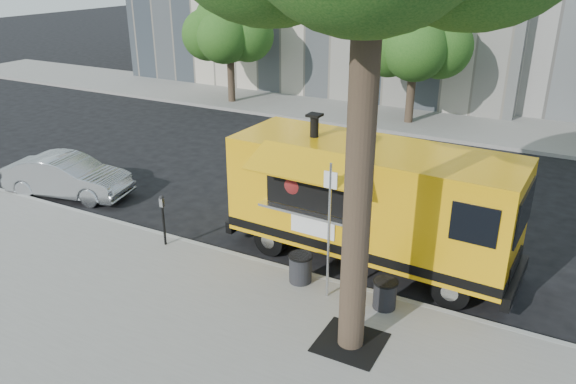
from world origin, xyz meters
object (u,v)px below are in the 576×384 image
(far_tree_a, at_px, (229,27))
(trash_bin_left, at_px, (300,267))
(far_tree_b, at_px, (416,36))
(trash_bin_right, at_px, (385,293))
(food_truck, at_px, (369,200))
(sedan, at_px, (68,176))
(sign_post, at_px, (329,224))
(parking_meter, at_px, (163,214))

(far_tree_a, relative_size, trash_bin_left, 8.16)
(far_tree_b, height_order, trash_bin_right, far_tree_b)
(trash_bin_left, bearing_deg, far_tree_b, 97.26)
(food_truck, height_order, sedan, food_truck)
(sign_post, bearing_deg, food_truck, 87.39)
(far_tree_b, xyz_separation_m, parking_meter, (-2.00, -14.05, -2.85))
(far_tree_b, bearing_deg, trash_bin_left, -82.74)
(parking_meter, relative_size, food_truck, 0.19)
(sedan, xyz_separation_m, trash_bin_right, (10.63, -1.39, -0.16))
(sign_post, bearing_deg, trash_bin_left, 161.93)
(far_tree_a, height_order, sedan, far_tree_a)
(parking_meter, bearing_deg, trash_bin_right, -0.36)
(sign_post, distance_m, food_truck, 2.08)
(far_tree_a, height_order, far_tree_b, far_tree_b)
(parking_meter, bearing_deg, far_tree_b, 81.90)
(far_tree_a, bearing_deg, trash_bin_left, -51.59)
(food_truck, bearing_deg, far_tree_b, 104.90)
(sign_post, height_order, food_truck, food_truck)
(food_truck, bearing_deg, trash_bin_right, -56.72)
(sedan, distance_m, trash_bin_left, 8.75)
(far_tree_a, distance_m, food_truck, 16.71)
(food_truck, bearing_deg, sedan, -174.27)
(sedan, bearing_deg, sign_post, -111.30)
(sign_post, height_order, trash_bin_right, sign_post)
(far_tree_b, bearing_deg, trash_bin_right, -75.03)
(parking_meter, bearing_deg, sedan, 164.49)
(far_tree_a, xyz_separation_m, parking_meter, (7.00, -13.65, -2.79))
(sign_post, height_order, sedan, sign_post)
(far_tree_a, distance_m, far_tree_b, 9.01)
(food_truck, xyz_separation_m, trash_bin_right, (1.12, -1.90, -1.13))
(trash_bin_left, height_order, trash_bin_right, trash_bin_left)
(far_tree_a, relative_size, trash_bin_right, 8.66)
(trash_bin_left, bearing_deg, food_truck, 64.59)
(sign_post, distance_m, trash_bin_left, 1.57)
(trash_bin_left, xyz_separation_m, trash_bin_right, (1.98, -0.09, -0.02))
(far_tree_b, relative_size, trash_bin_right, 8.90)
(sign_post, xyz_separation_m, trash_bin_right, (1.22, 0.16, -1.37))
(sedan, height_order, trash_bin_left, sedan)
(parking_meter, height_order, food_truck, food_truck)
(far_tree_b, bearing_deg, food_truck, -77.76)
(far_tree_a, distance_m, trash_bin_left, 17.66)
(trash_bin_right, bearing_deg, far_tree_b, 104.97)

